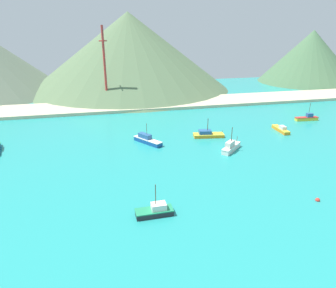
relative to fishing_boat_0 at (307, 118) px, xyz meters
The scene contains 12 objects.
ground 67.79m from the fishing_boat_0, 142.94° to the right, with size 260.00×280.00×0.50m.
fishing_boat_0 is the anchor object (origin of this frame).
fishing_boat_1 44.78m from the fishing_boat_0, 152.06° to the right, with size 7.76×7.38×6.84m.
fishing_boat_2 42.73m from the fishing_boat_0, 168.20° to the right, with size 9.81×4.62×5.94m.
fishing_boat_6 61.85m from the fishing_boat_0, behind, with size 7.57×9.61×6.02m.
fishing_boat_10 18.88m from the fishing_boat_0, 150.98° to the right, with size 2.48×8.56×2.12m.
fishing_boat_11 80.28m from the fishing_boat_0, 144.83° to the right, with size 6.87×2.65×6.20m.
buoy_0 59.26m from the fishing_boat_0, 124.62° to the right, with size 0.89×0.89×0.89m.
beach_strip 64.63m from the fishing_boat_0, 146.82° to the left, with size 247.00×20.11×1.20m, color #C6B793.
hill_central 98.36m from the fishing_boat_0, 125.41° to the left, with size 108.86×108.86×39.98m.
hill_east 93.19m from the fishing_boat_0, 53.73° to the left, with size 59.50×59.50×30.92m.
radio_tower 81.25m from the fishing_boat_0, 152.30° to the left, with size 3.29×2.63×32.93m.
Camera 1 is at (-19.72, -20.73, 31.59)m, focal length 32.01 mm.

